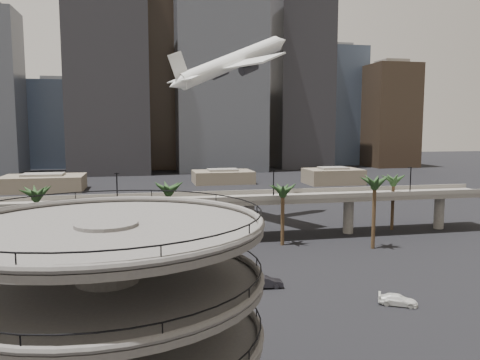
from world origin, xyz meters
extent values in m
cylinder|color=#53504D|center=(-13.00, -4.00, 8.00)|extent=(4.40, 4.40, 16.50)
cylinder|color=#53504D|center=(-13.00, -4.00, 7.78)|extent=(22.00, 22.00, 0.45)
torus|color=#53504D|center=(-13.00, -4.00, 8.25)|extent=(22.20, 22.20, 0.50)
torus|color=black|center=(-13.00, -4.00, 9.05)|extent=(21.80, 21.80, 0.10)
cylinder|color=#53504D|center=(-13.00, -4.00, 11.78)|extent=(22.00, 22.00, 0.45)
torus|color=#53504D|center=(-13.00, -4.00, 12.25)|extent=(22.20, 22.20, 0.50)
torus|color=black|center=(-13.00, -4.00, 13.05)|extent=(21.80, 21.80, 0.10)
cylinder|color=#53504D|center=(-13.00, -4.00, 15.78)|extent=(22.00, 22.00, 0.45)
torus|color=#53504D|center=(-13.00, -4.00, 16.25)|extent=(22.20, 22.20, 0.50)
torus|color=black|center=(-13.00, -4.00, 17.05)|extent=(21.80, 21.80, 0.10)
cube|color=#67635B|center=(0.00, 55.00, 8.00)|extent=(130.00, 9.00, 0.90)
cube|color=#67635B|center=(0.00, 50.50, 8.90)|extent=(130.00, 0.30, 1.00)
cube|color=#67635B|center=(0.00, 59.50, 8.90)|extent=(130.00, 0.30, 1.00)
cylinder|color=#67635B|center=(-33.00, 55.00, 3.80)|extent=(2.20, 2.20, 8.00)
cylinder|color=#67635B|center=(-11.00, 55.00, 3.80)|extent=(2.20, 2.20, 8.00)
cylinder|color=#67635B|center=(11.00, 55.00, 3.80)|extent=(2.20, 2.20, 8.00)
cylinder|color=#67635B|center=(33.00, 55.00, 3.80)|extent=(2.20, 2.20, 8.00)
cylinder|color=#67635B|center=(55.00, 55.00, 3.80)|extent=(2.20, 2.20, 8.00)
cylinder|color=black|center=(-15.00, 51.00, 11.50)|extent=(0.24, 0.24, 6.00)
cylinder|color=black|center=(15.00, 51.00, 11.50)|extent=(0.24, 0.24, 6.00)
cylinder|color=black|center=(45.00, 51.00, 11.50)|extent=(0.24, 0.24, 6.00)
cylinder|color=#4A371F|center=(-6.00, 44.00, 6.08)|extent=(0.70, 0.70, 12.15)
ellipsoid|color=#1E3819|center=(-6.00, 44.00, 12.55)|extent=(4.40, 4.40, 2.00)
cylinder|color=#4A371F|center=(16.00, 48.00, 5.40)|extent=(0.70, 0.70, 10.80)
ellipsoid|color=#1E3819|center=(16.00, 48.00, 11.20)|extent=(4.40, 4.40, 2.00)
cylinder|color=#4A371F|center=(32.00, 42.00, 6.30)|extent=(0.70, 0.70, 12.60)
ellipsoid|color=#1E3819|center=(32.00, 42.00, 13.00)|extent=(4.40, 4.40, 2.00)
cylinder|color=#4A371F|center=(44.00, 56.00, 5.62)|extent=(0.70, 0.70, 11.25)
ellipsoid|color=#1E3819|center=(44.00, 56.00, 11.65)|extent=(4.40, 4.40, 2.00)
cylinder|color=#4A371F|center=(-28.00, 46.00, 5.85)|extent=(0.70, 0.70, 11.70)
ellipsoid|color=#1E3819|center=(-28.00, 46.00, 12.10)|extent=(4.40, 4.40, 2.00)
cube|color=#645C49|center=(-45.00, 140.00, 2.75)|extent=(28.00, 18.00, 5.50)
cube|color=#67635B|center=(-45.00, 140.00, 5.90)|extent=(14.00, 9.00, 0.80)
cube|color=#645C49|center=(22.00, 150.00, 2.50)|extent=(24.00, 16.00, 5.00)
cube|color=#67635B|center=(22.00, 150.00, 5.40)|extent=(12.00, 8.00, 0.80)
cube|color=#645C49|center=(65.00, 138.00, 3.00)|extent=(22.00, 15.00, 6.00)
cube|color=#67635B|center=(65.00, 138.00, 6.40)|extent=(11.00, 7.50, 0.80)
cube|color=#3A465A|center=(-55.00, 245.00, 24.03)|extent=(30.00, 30.00, 48.06)
cube|color=#67635B|center=(-55.00, 245.00, 49.26)|extent=(16.50, 16.50, 2.40)
cube|color=black|center=(-25.00, 200.00, 55.07)|extent=(38.00, 30.00, 110.14)
cube|color=#2E2319|center=(5.00, 225.00, 45.06)|extent=(28.00, 26.00, 90.12)
cube|color=#464A53|center=(30.00, 205.00, 60.08)|extent=(45.00, 32.00, 120.15)
cube|color=gray|center=(55.00, 240.00, 21.03)|extent=(24.00, 24.00, 42.05)
cube|color=#67635B|center=(55.00, 240.00, 43.25)|extent=(13.20, 13.20, 2.40)
cube|color=black|center=(78.00, 215.00, 47.56)|extent=(30.00, 28.00, 95.12)
cube|color=#3A465A|center=(105.00, 235.00, 35.05)|extent=(34.00, 30.00, 70.09)
cube|color=#67635B|center=(105.00, 235.00, 71.29)|extent=(18.70, 16.50, 2.40)
cube|color=#2E2319|center=(130.00, 210.00, 29.04)|extent=(26.00, 26.00, 58.07)
cube|color=#67635B|center=(130.00, 210.00, 59.27)|extent=(14.30, 14.30, 2.40)
cube|color=gray|center=(18.00, 260.00, 19.02)|extent=(22.00, 22.00, 38.05)
cube|color=#67635B|center=(18.00, 260.00, 39.25)|extent=(12.10, 12.10, 2.40)
cylinder|color=silver|center=(11.14, 73.46, 38.24)|extent=(27.86, 15.69, 14.61)
cone|color=silver|center=(24.96, 79.90, 44.37)|extent=(6.02, 5.51, 4.92)
cone|color=silver|center=(-2.67, 67.02, 32.11)|extent=(5.70, 5.06, 4.53)
cube|color=silver|center=(10.47, 73.14, 37.25)|extent=(19.35, 31.58, 2.91)
cube|color=silver|center=(-1.03, 67.78, 33.29)|extent=(6.71, 10.64, 1.20)
cube|color=silver|center=(-2.04, 67.32, 36.05)|extent=(4.98, 2.58, 6.67)
cylinder|color=#29292E|center=(8.95, 78.87, 36.07)|extent=(5.36, 4.00, 3.63)
cylinder|color=#29292E|center=(13.88, 68.30, 36.07)|extent=(5.36, 4.00, 3.63)
imported|color=red|center=(-11.57, 16.39, 0.68)|extent=(4.26, 2.54, 1.36)
imported|color=black|center=(6.44, 25.16, 0.84)|extent=(5.20, 2.20, 1.67)
imported|color=white|center=(21.47, 15.30, 0.70)|extent=(5.20, 4.06, 1.41)
camera|label=1|loc=(-10.50, -37.30, 22.90)|focal=35.00mm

